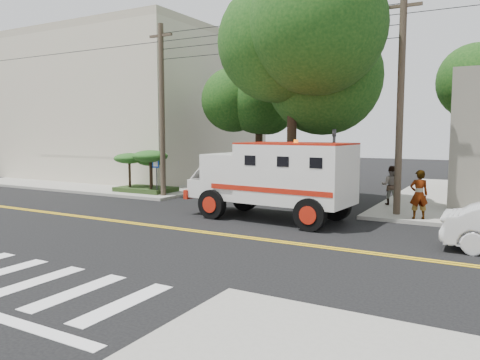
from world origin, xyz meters
The scene contains 13 objects.
ground centered at (0.00, 0.00, 0.00)m, with size 100.00×100.00×0.00m, color black.
sidewalk_nw centered at (-13.50, 13.50, 0.07)m, with size 17.00×17.00×0.15m, color gray.
building_left centered at (-15.50, 15.00, 5.15)m, with size 16.00×14.00×10.00m, color beige.
utility_pole_left centered at (-5.60, 6.00, 4.50)m, with size 0.28×0.28×9.00m, color #382D23.
utility_pole_right centered at (6.30, 6.20, 4.50)m, with size 0.28×0.28×9.00m, color #382D23.
tree_main centered at (1.94, 6.21, 7.20)m, with size 6.08×5.70×9.85m.
tree_left centered at (-2.68, 11.79, 5.73)m, with size 4.48×4.20×7.70m.
traffic_signal centered at (3.80, 5.60, 2.23)m, with size 0.15×0.18×3.60m.
accessibility_sign centered at (-6.20, 6.17, 1.37)m, with size 0.45×0.10×2.02m.
palm_planter centered at (-7.44, 6.62, 1.65)m, with size 3.52×2.63×2.36m.
armored_truck centered at (2.19, 3.33, 1.75)m, with size 6.93×3.14×3.08m.
pedestrian_a centered at (7.24, 5.50, 1.10)m, with size 0.69×0.45×1.90m, color gray.
pedestrian_b centered at (5.56, 8.58, 1.05)m, with size 0.87×0.68×1.80m, color gray.
Camera 1 is at (9.99, -13.36, 3.49)m, focal length 35.00 mm.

